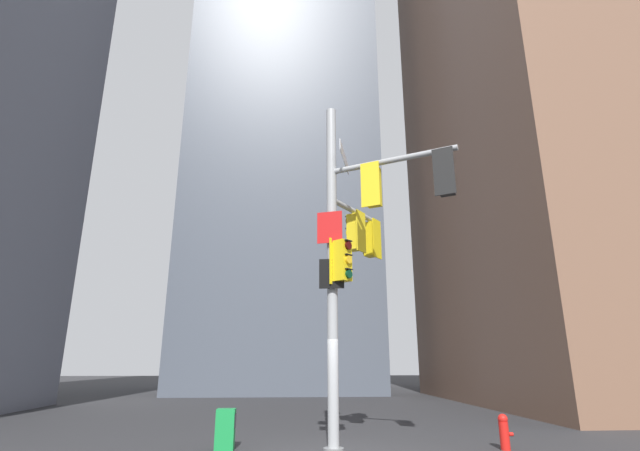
% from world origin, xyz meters
% --- Properties ---
extents(building_tower_right, '(17.30, 17.30, 42.01)m').
position_xyz_m(building_tower_right, '(16.42, 11.93, 21.01)').
color(building_tower_right, brown).
rests_on(building_tower_right, ground).
extents(building_mid_block, '(13.50, 13.50, 53.29)m').
position_xyz_m(building_mid_block, '(-1.64, 24.07, 26.65)').
color(building_mid_block, '#4C5460').
rests_on(building_mid_block, ground).
extents(signal_pole_assembly, '(3.19, 3.71, 8.58)m').
position_xyz_m(signal_pole_assembly, '(0.64, 0.01, 4.97)').
color(signal_pole_assembly, '#9EA0A3').
rests_on(signal_pole_assembly, ground).
extents(fire_hydrant, '(0.33, 0.23, 0.80)m').
position_xyz_m(fire_hydrant, '(4.11, 0.39, 0.42)').
color(fire_hydrant, red).
rests_on(fire_hydrant, ground).
extents(newspaper_box, '(0.45, 0.36, 0.91)m').
position_xyz_m(newspaper_box, '(-2.49, 0.83, 0.46)').
color(newspaper_box, '#198C3F').
rests_on(newspaper_box, ground).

